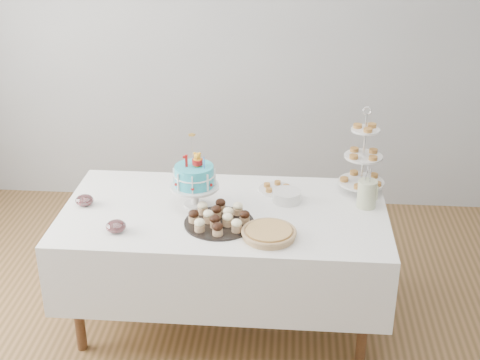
# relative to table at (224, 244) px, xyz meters

# --- Properties ---
(floor) EXTENTS (5.00, 5.00, 0.00)m
(floor) POSITION_rel_table_xyz_m (0.00, -0.30, -0.54)
(floor) COLOR brown
(floor) RESTS_ON ground
(walls) EXTENTS (5.04, 4.04, 2.70)m
(walls) POSITION_rel_table_xyz_m (0.00, -0.30, 0.81)
(walls) COLOR #999C9E
(walls) RESTS_ON floor
(table) EXTENTS (1.92, 1.02, 0.77)m
(table) POSITION_rel_table_xyz_m (0.00, 0.00, 0.00)
(table) COLOR white
(table) RESTS_ON floor
(birthday_cake) EXTENTS (0.29, 0.29, 0.45)m
(birthday_cake) POSITION_rel_table_xyz_m (-0.18, 0.05, 0.35)
(birthday_cake) COLOR silver
(birthday_cake) RESTS_ON table
(cupcake_tray) EXTENTS (0.40, 0.40, 0.09)m
(cupcake_tray) POSITION_rel_table_xyz_m (-0.01, -0.17, 0.27)
(cupcake_tray) COLOR black
(cupcake_tray) RESTS_ON table
(pie) EXTENTS (0.30, 0.30, 0.05)m
(pie) POSITION_rel_table_xyz_m (0.28, -0.29, 0.25)
(pie) COLOR tan
(pie) RESTS_ON table
(tiered_stand) EXTENTS (0.29, 0.29, 0.55)m
(tiered_stand) POSITION_rel_table_xyz_m (0.82, 0.33, 0.46)
(tiered_stand) COLOR silver
(tiered_stand) RESTS_ON table
(plate_stack) EXTENTS (0.17, 0.17, 0.07)m
(plate_stack) POSITION_rel_table_xyz_m (0.36, 0.15, 0.26)
(plate_stack) COLOR silver
(plate_stack) RESTS_ON table
(pastry_plate) EXTENTS (0.22, 0.22, 0.03)m
(pastry_plate) POSITION_rel_table_xyz_m (0.30, 0.30, 0.24)
(pastry_plate) COLOR silver
(pastry_plate) RESTS_ON table
(jam_bowl_a) EXTENTS (0.11, 0.11, 0.07)m
(jam_bowl_a) POSITION_rel_table_xyz_m (-0.57, -0.30, 0.26)
(jam_bowl_a) COLOR silver
(jam_bowl_a) RESTS_ON table
(jam_bowl_b) EXTENTS (0.11, 0.11, 0.06)m
(jam_bowl_b) POSITION_rel_table_xyz_m (-0.84, 0.00, 0.26)
(jam_bowl_b) COLOR silver
(jam_bowl_b) RESTS_ON table
(utensil_pitcher) EXTENTS (0.12, 0.11, 0.26)m
(utensil_pitcher) POSITION_rel_table_xyz_m (0.84, 0.12, 0.32)
(utensil_pitcher) COLOR #EEE3CE
(utensil_pitcher) RESTS_ON table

